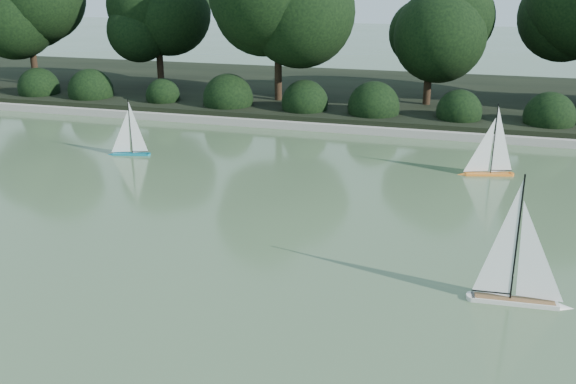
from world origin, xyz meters
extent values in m
plane|color=#364E2F|center=(0.00, 0.00, 0.00)|extent=(80.00, 80.00, 0.00)
cube|color=gray|center=(0.00, 9.00, 0.09)|extent=(40.00, 0.35, 0.18)
cube|color=black|center=(0.00, 13.00, 0.15)|extent=(40.00, 8.00, 0.30)
cylinder|color=black|center=(-11.00, 11.20, 0.76)|extent=(0.20, 0.20, 1.51)
sphere|color=black|center=(-11.00, 11.20, 2.58)|extent=(2.38, 2.38, 2.38)
cylinder|color=black|center=(-7.00, 11.80, 0.68)|extent=(0.20, 0.20, 1.37)
sphere|color=black|center=(-7.00, 11.80, 2.38)|extent=(2.24, 2.24, 2.24)
cylinder|color=black|center=(-3.00, 10.90, 0.83)|extent=(0.20, 0.20, 1.66)
sphere|color=black|center=(-3.00, 10.90, 2.85)|extent=(2.66, 2.66, 2.66)
cylinder|color=black|center=(1.00, 11.40, 0.63)|extent=(0.20, 0.20, 1.26)
sphere|color=black|center=(1.00, 11.40, 2.21)|extent=(2.10, 2.10, 2.10)
sphere|color=black|center=(-10.00, 9.90, 0.45)|extent=(1.10, 1.10, 1.10)
sphere|color=black|center=(-8.00, 9.90, 0.45)|extent=(1.10, 1.10, 1.10)
sphere|color=black|center=(-6.00, 9.90, 0.45)|extent=(1.10, 1.10, 1.10)
sphere|color=black|center=(-4.00, 9.90, 0.45)|extent=(1.10, 1.10, 1.10)
sphere|color=black|center=(-2.00, 9.90, 0.45)|extent=(1.10, 1.10, 1.10)
sphere|color=black|center=(0.00, 9.90, 0.45)|extent=(1.10, 1.10, 1.10)
sphere|color=black|center=(2.00, 9.90, 0.45)|extent=(1.10, 1.10, 1.10)
sphere|color=black|center=(4.00, 9.90, 0.45)|extent=(1.10, 1.10, 1.10)
cube|color=silver|center=(2.80, 1.28, 0.05)|extent=(1.01, 0.26, 0.10)
cone|color=silver|center=(3.37, 1.31, 0.05)|extent=(0.21, 0.21, 0.20)
cylinder|color=silver|center=(2.30, 1.25, 0.05)|extent=(0.13, 0.13, 0.10)
cube|color=olive|center=(2.80, 1.28, 0.10)|extent=(0.93, 0.20, 0.01)
cylinder|color=black|center=(2.75, 1.27, 0.87)|extent=(0.02, 0.02, 1.55)
cylinder|color=black|center=(2.53, 1.26, 0.16)|extent=(0.46, 0.04, 0.02)
cube|color=orange|center=(2.56, 6.37, 0.04)|extent=(0.90, 0.39, 0.09)
cone|color=orange|center=(2.07, 6.25, 0.04)|extent=(0.21, 0.21, 0.18)
cylinder|color=orange|center=(2.99, 6.48, 0.04)|extent=(0.13, 0.13, 0.09)
cylinder|color=black|center=(2.61, 6.38, 0.77)|extent=(0.02, 0.02, 1.36)
cylinder|color=black|center=(2.79, 6.43, 0.14)|extent=(0.40, 0.11, 0.01)
cube|color=#106F82|center=(-4.76, 5.76, 0.04)|extent=(0.77, 0.31, 0.08)
cone|color=#106F82|center=(-5.19, 5.67, 0.04)|extent=(0.18, 0.18, 0.15)
cylinder|color=#106F82|center=(-4.39, 5.85, 0.04)|extent=(0.11, 0.11, 0.08)
cylinder|color=black|center=(-4.73, 5.77, 0.66)|extent=(0.02, 0.02, 1.18)
cylinder|color=black|center=(-4.56, 5.81, 0.12)|extent=(0.34, 0.09, 0.01)
camera|label=1|loc=(2.02, -6.00, 3.81)|focal=40.00mm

